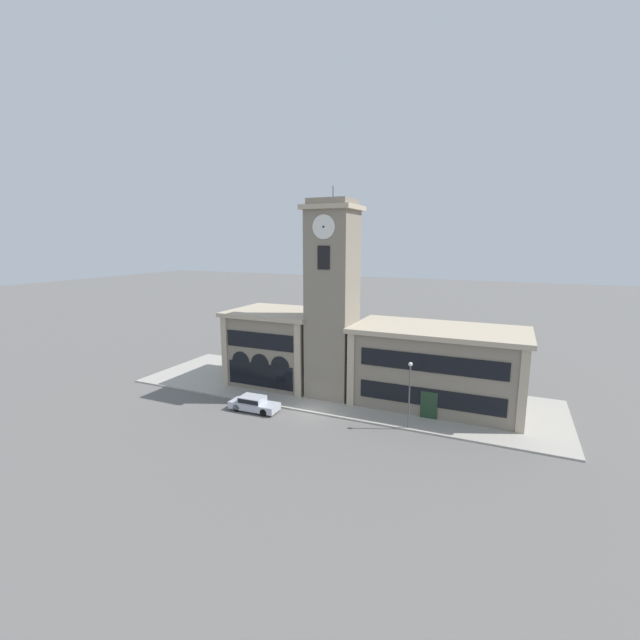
{
  "coord_description": "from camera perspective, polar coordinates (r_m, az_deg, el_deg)",
  "views": [
    {
      "loc": [
        16.15,
        -33.95,
        15.82
      ],
      "look_at": [
        -0.39,
        3.08,
        8.31
      ],
      "focal_mm": 24.0,
      "sensor_mm": 36.0,
      "label": 1
    }
  ],
  "objects": [
    {
      "name": "town_hall_right_wing",
      "position": [
        43.02,
        15.37,
        -6.0
      ],
      "size": [
        16.32,
        8.53,
        7.72
      ],
      "color": "gray",
      "rests_on": "ground_plane"
    },
    {
      "name": "sidewalk_kerb",
      "position": [
        46.27,
        2.18,
        -9.41
      ],
      "size": [
        44.2,
        12.91,
        0.15
      ],
      "color": "#A39E93",
      "rests_on": "ground_plane"
    },
    {
      "name": "street_lamp",
      "position": [
        36.97,
        11.87,
        -8.49
      ],
      "size": [
        0.36,
        0.36,
        5.78
      ],
      "color": "#4C4C51",
      "rests_on": "sidewalk_kerb"
    },
    {
      "name": "clock_tower",
      "position": [
        42.81,
        1.67,
        2.59
      ],
      "size": [
        5.06,
        5.06,
        20.99
      ],
      "color": "gray",
      "rests_on": "ground_plane"
    },
    {
      "name": "parked_car_near",
      "position": [
        41.61,
        -8.84,
        -10.9
      ],
      "size": [
        4.77,
        1.96,
        1.39
      ],
      "rotation": [
        0.0,
        0.0,
        0.03
      ],
      "color": "#B2B7C1",
      "rests_on": "ground_plane"
    },
    {
      "name": "ground_plane",
      "position": [
        40.79,
        -1.29,
        -12.33
      ],
      "size": [
        300.0,
        300.0,
        0.0
      ],
      "primitive_type": "plane",
      "color": "#605E5B"
    },
    {
      "name": "town_hall_left_wing",
      "position": [
        48.58,
        -5.6,
        -3.47
      ],
      "size": [
        10.35,
        8.53,
        8.22
      ],
      "color": "gray",
      "rests_on": "ground_plane"
    }
  ]
}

